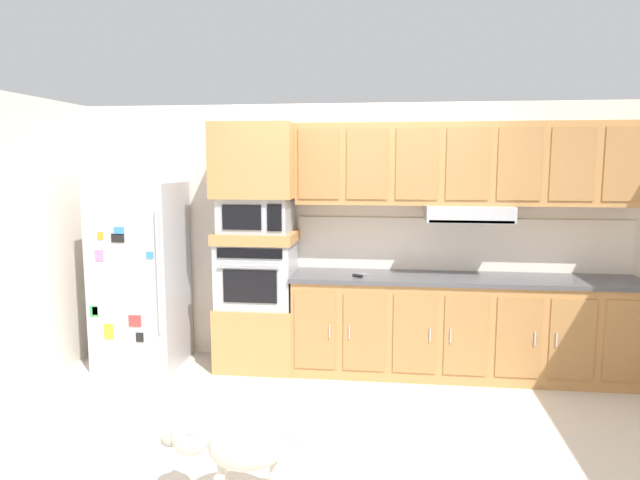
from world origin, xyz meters
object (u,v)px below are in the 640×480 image
refrigerator (141,274)px  microwave (257,215)px  built_in_oven (257,274)px  screwdriver (358,275)px  dog (233,447)px

refrigerator → microwave: refrigerator is taller
built_in_oven → screwdriver: 0.97m
dog → refrigerator: bearing=-67.0°
built_in_oven → dog: 2.38m
refrigerator → screwdriver: refrigerator is taller
screwdriver → refrigerator: bearing=177.9°
built_in_oven → microwave: 0.56m
refrigerator → built_in_oven: refrigerator is taller
built_in_oven → screwdriver: built_in_oven is taller
refrigerator → screwdriver: bearing=-2.1°
microwave → screwdriver: 1.11m
microwave → dog: (0.39, -2.28, -1.09)m
microwave → screwdriver: size_ratio=3.86×
refrigerator → microwave: (1.13, 0.07, 0.58)m
built_in_oven → microwave: size_ratio=1.09×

